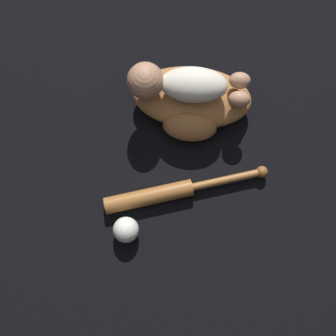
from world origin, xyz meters
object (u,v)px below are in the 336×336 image
at_px(baby_figure, 180,84).
at_px(baseball, 126,230).
at_px(baseball_bat, 166,193).
at_px(baseball_glove, 192,102).

relative_size(baby_figure, baseball, 4.67).
relative_size(baby_figure, baseball_bat, 0.72).
height_order(baseball_glove, baseball_bat, baseball_glove).
height_order(baseball_glove, baby_figure, baby_figure).
bearing_deg(baseball, baseball_glove, -133.27).
bearing_deg(baseball_glove, baby_figure, -42.58).
relative_size(baseball_glove, baseball_bat, 0.82).
height_order(baseball_bat, baseball, baseball).
distance_m(baby_figure, baseball, 0.46).
height_order(baseball_glove, baseball, baseball_glove).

